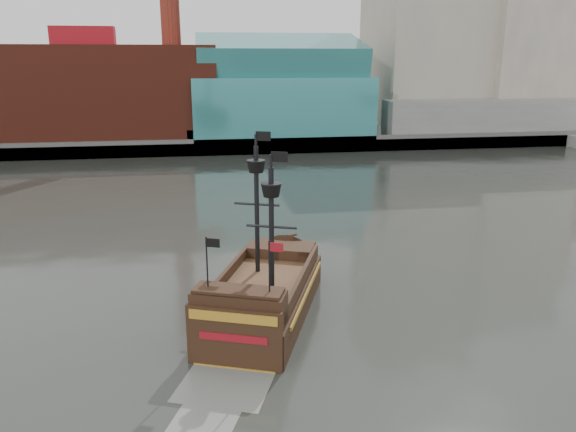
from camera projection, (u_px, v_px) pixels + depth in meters
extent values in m
plane|color=#252723|center=(289.00, 340.00, 30.94)|extent=(400.00, 400.00, 0.00)
cube|color=slate|center=(218.00, 127.00, 118.06)|extent=(220.00, 60.00, 2.00)
cube|color=#4C4C49|center=(225.00, 147.00, 89.96)|extent=(220.00, 1.00, 2.60)
cube|color=maroon|center=(88.00, 93.00, 93.34)|extent=(42.00, 18.00, 15.00)
cube|color=teal|center=(280.00, 106.00, 97.10)|extent=(30.00, 16.00, 10.00)
cube|color=#A39D87|center=(428.00, 4.00, 106.38)|extent=(20.00, 22.00, 46.00)
cube|color=#AFA493|center=(525.00, 25.00, 106.47)|extent=(18.00, 18.00, 38.00)
cube|color=slate|center=(494.00, 117.00, 99.75)|extent=(40.00, 6.00, 6.00)
cube|color=teal|center=(280.00, 58.00, 94.93)|extent=(28.00, 14.94, 8.78)
cube|color=black|center=(265.00, 306.00, 33.85)|extent=(9.02, 13.04, 2.61)
cube|color=#4B341B|center=(264.00, 283.00, 33.45)|extent=(8.12, 11.73, 0.30)
cube|color=black|center=(282.00, 252.00, 37.89)|extent=(4.84, 3.78, 1.00)
cube|color=black|center=(239.00, 309.00, 28.34)|extent=(5.02, 3.22, 1.81)
cube|color=black|center=(234.00, 346.00, 27.90)|extent=(4.67, 2.01, 4.01)
cube|color=#AE7C21|center=(233.00, 318.00, 27.34)|extent=(4.24, 1.70, 0.50)
cube|color=maroon|center=(233.00, 338.00, 27.63)|extent=(3.30, 1.34, 0.40)
cylinder|color=black|center=(257.00, 211.00, 33.93)|extent=(0.36, 0.36, 7.82)
cylinder|color=black|center=(272.00, 233.00, 30.56)|extent=(0.36, 0.36, 7.22)
cone|color=black|center=(256.00, 166.00, 33.20)|extent=(1.43, 1.43, 0.70)
cone|color=black|center=(271.00, 190.00, 29.90)|extent=(1.43, 1.43, 0.70)
cube|color=black|center=(263.00, 136.00, 32.62)|extent=(0.85, 0.35, 0.55)
cube|color=black|center=(279.00, 157.00, 29.32)|extent=(0.85, 0.35, 0.55)
cube|color=gray|center=(225.00, 386.00, 26.64)|extent=(5.28, 4.91, 0.02)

